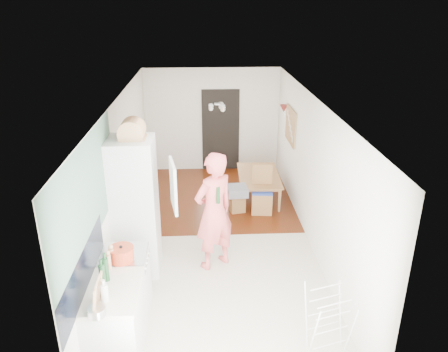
{
  "coord_description": "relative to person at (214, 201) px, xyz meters",
  "views": [
    {
      "loc": [
        -0.23,
        -6.7,
        4.0
      ],
      "look_at": [
        0.12,
        0.2,
        1.16
      ],
      "focal_mm": 35.0,
      "sensor_mm": 36.0,
      "label": 1
    }
  ],
  "objects": [
    {
      "name": "stool",
      "position": [
        0.51,
        1.87,
        -0.94
      ],
      "size": [
        0.33,
        0.33,
        0.37
      ],
      "primitive_type": null,
      "rotation": [
        0.0,
        0.0,
        0.2
      ],
      "color": "#915E3A",
      "rests_on": "floor"
    },
    {
      "name": "bottle_b",
      "position": [
        -1.3,
        -1.64,
        -0.06
      ],
      "size": [
        0.07,
        0.07,
        0.3
      ],
      "primitive_type": "cylinder",
      "rotation": [
        0.0,
        0.0,
        -0.07
      ],
      "color": "#1B4120",
      "rests_on": "worktop"
    },
    {
      "name": "dining_chair",
      "position": [
        1.0,
        1.81,
        -0.65
      ],
      "size": [
        0.43,
        0.43,
        0.95
      ],
      "primitive_type": null,
      "rotation": [
        0.0,
        0.0,
        -0.1
      ],
      "color": "#915E3A",
      "rests_on": "floor"
    },
    {
      "name": "drying_rack",
      "position": [
        1.28,
        -1.94,
        -0.7
      ],
      "size": [
        0.54,
        0.51,
        0.86
      ],
      "primitive_type": null,
      "rotation": [
        0.0,
        0.0,
        0.29
      ],
      "color": "silver",
      "rests_on": "floor"
    },
    {
      "name": "bottle_a",
      "position": [
        -1.32,
        -1.76,
        -0.06
      ],
      "size": [
        0.08,
        0.08,
        0.29
      ],
      "primitive_type": "cylinder",
      "rotation": [
        0.0,
        0.0,
        0.18
      ],
      "color": "#1B4120",
      "rests_on": "worktop"
    },
    {
      "name": "pinboard_frame",
      "position": [
        1.65,
        2.64,
        0.42
      ],
      "size": [
        0.0,
        0.94,
        0.74
      ],
      "primitive_type": "cube",
      "color": "#915E3A",
      "rests_on": "room_shell"
    },
    {
      "name": "red_casserole",
      "position": [
        -1.2,
        -1.22,
        -0.11
      ],
      "size": [
        0.38,
        0.38,
        0.18
      ],
      "primitive_type": "cylinder",
      "rotation": [
        0.0,
        0.0,
        -0.24
      ],
      "color": "red",
      "rests_on": "cooker_top"
    },
    {
      "name": "wall_sconce",
      "position": [
        1.63,
        3.29,
        0.62
      ],
      "size": [
        0.18,
        0.18,
        0.16
      ],
      "primitive_type": "cone",
      "color": "maroon",
      "rests_on": "room_shell"
    },
    {
      "name": "chopping_boards",
      "position": [
        -1.29,
        -2.13,
        -0.03
      ],
      "size": [
        0.09,
        0.26,
        0.35
      ],
      "primitive_type": null,
      "rotation": [
        0.0,
        0.0,
        0.2
      ],
      "color": "tan",
      "rests_on": "worktop"
    },
    {
      "name": "tile_splashback",
      "position": [
        -1.5,
        -1.81,
        0.02
      ],
      "size": [
        0.02,
        1.9,
        0.5
      ],
      "primitive_type": "cube",
      "color": "black",
      "rests_on": "room_shell"
    },
    {
      "name": "fridge_door",
      "position": [
        -0.57,
        -0.34,
        0.42
      ],
      "size": [
        0.14,
        0.56,
        0.7
      ],
      "primitive_type": "cube",
      "rotation": [
        0.0,
        0.0,
        -1.4
      ],
      "color": "silver",
      "rests_on": "room_shell"
    },
    {
      "name": "bread_bin",
      "position": [
        -1.14,
        -0.02,
        1.12
      ],
      "size": [
        0.4,
        0.38,
        0.2
      ],
      "primitive_type": null,
      "rotation": [
        0.0,
        0.0,
        -0.05
      ],
      "color": "tan",
      "rests_on": "fridge_housing"
    },
    {
      "name": "sage_wall_panel",
      "position": [
        -1.5,
        -1.26,
        0.72
      ],
      "size": [
        0.02,
        3.0,
        1.3
      ],
      "primitive_type": "cube",
      "color": "slate",
      "rests_on": "room_shell"
    },
    {
      "name": "bottle_c",
      "position": [
        -1.25,
        -2.01,
        -0.1
      ],
      "size": [
        0.09,
        0.09,
        0.21
      ],
      "primitive_type": "cylinder",
      "rotation": [
        0.0,
        0.0,
        -0.07
      ],
      "color": "silver",
      "rests_on": "worktop"
    },
    {
      "name": "pepper_mill_back",
      "position": [
        -1.31,
        -1.28,
        -0.1
      ],
      "size": [
        0.07,
        0.07,
        0.21
      ],
      "primitive_type": "cylinder",
      "rotation": [
        0.0,
        0.0,
        -0.33
      ],
      "color": "tan",
      "rests_on": "worktop"
    },
    {
      "name": "fridge_interior",
      "position": [
        -0.87,
        -0.04,
        0.42
      ],
      "size": [
        0.02,
        0.52,
        0.66
      ],
      "primitive_type": "cube",
      "color": "white",
      "rests_on": "room_shell"
    },
    {
      "name": "wood_floor_overlay",
      "position": [
        0.09,
        2.59,
        -1.12
      ],
      "size": [
        3.2,
        3.3,
        0.01
      ],
      "primitive_type": "cube",
      "color": "#531809",
      "rests_on": "room_shell"
    },
    {
      "name": "floor",
      "position": [
        0.09,
        0.74,
        -1.13
      ],
      "size": [
        3.2,
        7.0,
        0.01
      ],
      "primitive_type": "cube",
      "color": "beige",
      "rests_on": "ground"
    },
    {
      "name": "pepper_mill_front",
      "position": [
        -1.32,
        -1.4,
        -0.11
      ],
      "size": [
        0.06,
        0.06,
        0.2
      ],
      "primitive_type": "cylinder",
      "rotation": [
        0.0,
        0.0,
        -0.05
      ],
      "color": "tan",
      "rests_on": "worktop"
    },
    {
      "name": "range_cooker",
      "position": [
        -1.21,
        -1.06,
        -0.69
      ],
      "size": [
        0.6,
        0.6,
        0.88
      ],
      "primitive_type": "cube",
      "color": "silver",
      "rests_on": "room_shell"
    },
    {
      "name": "dining_table",
      "position": [
        1.04,
        2.47,
        -0.9
      ],
      "size": [
        0.75,
        1.31,
        0.45
      ],
      "primitive_type": "imported",
      "rotation": [
        0.0,
        0.0,
        1.55
      ],
      "color": "#915E3A",
      "rests_on": "floor"
    },
    {
      "name": "base_cabinet",
      "position": [
        -1.21,
        -1.81,
        -0.7
      ],
      "size": [
        0.6,
        0.9,
        0.86
      ],
      "primitive_type": "cube",
      "color": "silver",
      "rests_on": "room_shell"
    },
    {
      "name": "room_shell",
      "position": [
        0.09,
        0.74,
        0.12
      ],
      "size": [
        3.2,
        7.0,
        2.5
      ],
      "primitive_type": null,
      "color": "white",
      "rests_on": "ground"
    },
    {
      "name": "held_bottle",
      "position": [
        0.06,
        -0.12,
        0.16
      ],
      "size": [
        0.06,
        0.06,
        0.26
      ],
      "primitive_type": "cylinder",
      "color": "#1B4120",
      "rests_on": "person"
    },
    {
      "name": "person",
      "position": [
        0.0,
        0.0,
        0.0
      ],
      "size": [
        0.98,
        0.92,
        2.25
      ],
      "primitive_type": "imported",
      "rotation": [
        0.0,
        0.0,
        3.76
      ],
      "color": "#EA605F",
      "rests_on": "floor"
    },
    {
      "name": "pinboard",
      "position": [
        1.67,
        2.64,
        0.42
      ],
      "size": [
        0.03,
        0.9,
        0.7
      ],
      "primitive_type": "cube",
      "color": "tan",
      "rests_on": "room_shell"
    },
    {
      "name": "worktop",
      "position": [
        -1.21,
        -1.81,
        -0.24
      ],
      "size": [
        0.62,
        0.92,
        0.06
      ],
      "primitive_type": "cube",
      "color": "silver",
      "rests_on": "room_shell"
    },
    {
      "name": "fridge_housing",
      "position": [
        -1.18,
        -0.04,
        -0.05
      ],
      "size": [
        0.66,
        0.66,
        2.15
      ],
      "primitive_type": "cube",
      "color": "silver",
      "rests_on": "room_shell"
    },
    {
      "name": "steel_pan",
      "position": [
        -1.29,
        -2.24,
        -0.16
      ],
      "size": [
        0.24,
        0.24,
        0.1
      ],
      "primitive_type": "cylinder",
      "rotation": [
        0.0,
        0.0,
        0.3
      ],
      "color": "#BDBEC0",
      "rests_on": "worktop"
    },
    {
      "name": "cooker_top",
      "position": [
        -1.21,
        -1.06,
        -0.23
      ],
      "size": [
        0.6,
        0.6,
        0.04
      ],
      "primitive_type": "cube",
      "color": "#BDBEC0",
      "rests_on": "room_shell"
    },
    {
      "name": "grey_drape",
      "position": [
        0.51,
        1.85,
        -0.67
      ],
      "size": [
        0.42,
        0.42,
        0.18
      ],
      "primitive_type": "cube",
      "rotation": [
        0.0,
        0.0,
        0.09
      ],
      "color": "slate",
      "rests_on": "stool"
    },
    {
      "name": "doorway_recess",
      "position": [
        0.29,
        4.22,
        -0.13
      ],
      "size": [
        0.9,
        0.04,
        2.0
      ],
      "primitive_type": "cube",
      "color": "black",
      "rests_on": "room_shell"
    }
  ]
}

